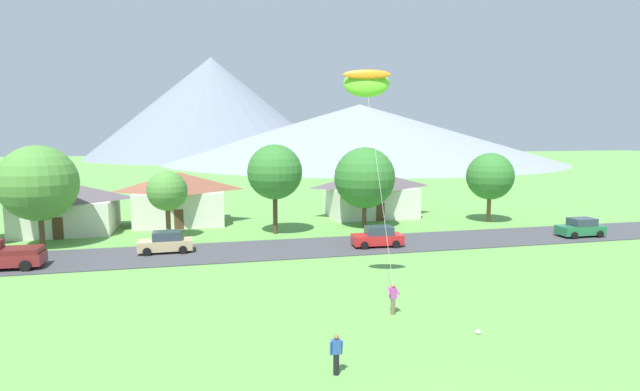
{
  "coord_description": "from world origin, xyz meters",
  "views": [
    {
      "loc": [
        -8.17,
        -13.38,
        9.74
      ],
      "look_at": [
        -1.38,
        15.38,
        5.97
      ],
      "focal_mm": 28.63,
      "sensor_mm": 36.0,
      "label": 1
    }
  ],
  "objects_px": {
    "house_leftmost": "(371,193)",
    "house_left_center": "(67,206)",
    "house_right_center": "(179,197)",
    "parked_car_green_mid_west": "(581,228)",
    "parked_car_tan_west_end": "(166,242)",
    "tree_near_left": "(167,191)",
    "parked_car_red_mid_east": "(378,237)",
    "tree_left_of_center": "(38,183)",
    "watcher_person": "(336,354)",
    "tree_right_of_center": "(365,178)",
    "pickup_truck_maroon_west_side": "(1,255)",
    "soccer_ball": "(478,332)",
    "kite_flyer_with_kite": "(367,89)",
    "tree_near_right": "(275,172)",
    "tree_center": "(490,176)"
  },
  "relations": [
    {
      "from": "pickup_truck_maroon_west_side",
      "to": "parked_car_tan_west_end",
      "type": "bearing_deg",
      "value": 13.05
    },
    {
      "from": "parked_car_green_mid_west",
      "to": "parked_car_red_mid_east",
      "type": "relative_size",
      "value": 0.98
    },
    {
      "from": "tree_near_right",
      "to": "parked_car_red_mid_east",
      "type": "height_order",
      "value": "tree_near_right"
    },
    {
      "from": "tree_near_left",
      "to": "pickup_truck_maroon_west_side",
      "type": "height_order",
      "value": "tree_near_left"
    },
    {
      "from": "tree_left_of_center",
      "to": "tree_center",
      "type": "xyz_separation_m",
      "value": [
        43.13,
        2.16,
        -0.51
      ]
    },
    {
      "from": "tree_right_of_center",
      "to": "parked_car_tan_west_end",
      "type": "relative_size",
      "value": 1.91
    },
    {
      "from": "pickup_truck_maroon_west_side",
      "to": "tree_left_of_center",
      "type": "bearing_deg",
      "value": 84.31
    },
    {
      "from": "house_right_center",
      "to": "pickup_truck_maroon_west_side",
      "type": "xyz_separation_m",
      "value": [
        -11.6,
        -15.79,
        -1.76
      ]
    },
    {
      "from": "house_right_center",
      "to": "soccer_ball",
      "type": "xyz_separation_m",
      "value": [
        15.0,
        -33.81,
        -2.7
      ]
    },
    {
      "from": "parked_car_green_mid_west",
      "to": "kite_flyer_with_kite",
      "type": "distance_m",
      "value": 29.28
    },
    {
      "from": "tree_near_left",
      "to": "parked_car_green_mid_west",
      "type": "bearing_deg",
      "value": -12.51
    },
    {
      "from": "house_left_center",
      "to": "pickup_truck_maroon_west_side",
      "type": "distance_m",
      "value": 13.91
    },
    {
      "from": "house_leftmost",
      "to": "tree_near_left",
      "type": "bearing_deg",
      "value": -161.49
    },
    {
      "from": "parked_car_red_mid_east",
      "to": "watcher_person",
      "type": "distance_m",
      "value": 23.0
    },
    {
      "from": "house_leftmost",
      "to": "watcher_person",
      "type": "bearing_deg",
      "value": -110.91
    },
    {
      "from": "tree_near_left",
      "to": "tree_near_right",
      "type": "relative_size",
      "value": 0.73
    },
    {
      "from": "tree_near_left",
      "to": "parked_car_red_mid_east",
      "type": "distance_m",
      "value": 19.29
    },
    {
      "from": "house_right_center",
      "to": "parked_car_green_mid_west",
      "type": "relative_size",
      "value": 2.28
    },
    {
      "from": "tree_right_of_center",
      "to": "parked_car_red_mid_east",
      "type": "relative_size",
      "value": 1.89
    },
    {
      "from": "parked_car_green_mid_west",
      "to": "house_left_center",
      "type": "bearing_deg",
      "value": 163.77
    },
    {
      "from": "parked_car_red_mid_east",
      "to": "kite_flyer_with_kite",
      "type": "height_order",
      "value": "kite_flyer_with_kite"
    },
    {
      "from": "house_leftmost",
      "to": "pickup_truck_maroon_west_side",
      "type": "relative_size",
      "value": 1.97
    },
    {
      "from": "house_leftmost",
      "to": "watcher_person",
      "type": "distance_m",
      "value": 38.68
    },
    {
      "from": "house_leftmost",
      "to": "house_left_center",
      "type": "distance_m",
      "value": 31.56
    },
    {
      "from": "house_right_center",
      "to": "watcher_person",
      "type": "distance_m",
      "value": 36.95
    },
    {
      "from": "tree_left_of_center",
      "to": "watcher_person",
      "type": "xyz_separation_m",
      "value": [
        18.17,
        -27.51,
        -4.54
      ]
    },
    {
      "from": "house_right_center",
      "to": "tree_near_left",
      "type": "height_order",
      "value": "tree_near_left"
    },
    {
      "from": "house_leftmost",
      "to": "parked_car_green_mid_west",
      "type": "distance_m",
      "value": 21.68
    },
    {
      "from": "house_right_center",
      "to": "tree_near_left",
      "type": "distance_m",
      "value": 7.57
    },
    {
      "from": "watcher_person",
      "to": "tree_center",
      "type": "bearing_deg",
      "value": 49.93
    },
    {
      "from": "tree_near_left",
      "to": "parked_car_red_mid_east",
      "type": "relative_size",
      "value": 1.44
    },
    {
      "from": "tree_near_right",
      "to": "house_right_center",
      "type": "bearing_deg",
      "value": 140.2
    },
    {
      "from": "tree_right_of_center",
      "to": "watcher_person",
      "type": "distance_m",
      "value": 32.09
    },
    {
      "from": "house_right_center",
      "to": "tree_right_of_center",
      "type": "xyz_separation_m",
      "value": [
        18.28,
        -6.32,
        2.21
      ]
    },
    {
      "from": "tree_right_of_center",
      "to": "pickup_truck_maroon_west_side",
      "type": "xyz_separation_m",
      "value": [
        -29.88,
        -9.47,
        -3.97
      ]
    },
    {
      "from": "parked_car_tan_west_end",
      "to": "kite_flyer_with_kite",
      "type": "relative_size",
      "value": 0.32
    },
    {
      "from": "house_leftmost",
      "to": "house_right_center",
      "type": "xyz_separation_m",
      "value": [
        -21.07,
        0.08,
        0.12
      ]
    },
    {
      "from": "tree_center",
      "to": "tree_near_left",
      "type": "bearing_deg",
      "value": -178.47
    },
    {
      "from": "house_right_center",
      "to": "parked_car_tan_west_end",
      "type": "bearing_deg",
      "value": -92.75
    },
    {
      "from": "parked_car_green_mid_west",
      "to": "tree_center",
      "type": "bearing_deg",
      "value": 113.25
    },
    {
      "from": "house_left_center",
      "to": "tree_right_of_center",
      "type": "bearing_deg",
      "value": -8.53
    },
    {
      "from": "tree_near_right",
      "to": "parked_car_tan_west_end",
      "type": "distance_m",
      "value": 12.3
    },
    {
      "from": "parked_car_tan_west_end",
      "to": "pickup_truck_maroon_west_side",
      "type": "xyz_separation_m",
      "value": [
        -10.96,
        -2.54,
        0.19
      ]
    },
    {
      "from": "tree_right_of_center",
      "to": "parked_car_red_mid_east",
      "type": "bearing_deg",
      "value": -101.0
    },
    {
      "from": "house_right_center",
      "to": "parked_car_red_mid_east",
      "type": "bearing_deg",
      "value": -42.41
    },
    {
      "from": "pickup_truck_maroon_west_side",
      "to": "watcher_person",
      "type": "bearing_deg",
      "value": -47.18
    },
    {
      "from": "house_right_center",
      "to": "tree_near_right",
      "type": "height_order",
      "value": "tree_near_right"
    },
    {
      "from": "tree_left_of_center",
      "to": "watcher_person",
      "type": "distance_m",
      "value": 33.29
    },
    {
      "from": "tree_center",
      "to": "soccer_ball",
      "type": "xyz_separation_m",
      "value": [
        -17.24,
        -27.31,
        -4.79
      ]
    },
    {
      "from": "house_leftmost",
      "to": "soccer_ball",
      "type": "bearing_deg",
      "value": -100.2
    }
  ]
}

